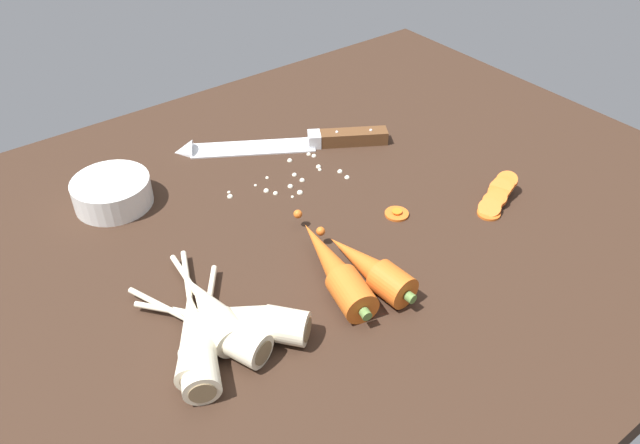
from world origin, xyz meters
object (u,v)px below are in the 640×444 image
whole_carrot (334,268)px  carrot_slice_stray_near (397,213)px  parsnip_mid_right (249,319)px  parsnip_mid_left (201,338)px  carrot_slice_stack (497,196)px  chefs_knife (279,144)px  whole_carrot_second (370,268)px  parsnip_outer (212,312)px  parsnip_back (216,329)px  parsnip_front (195,338)px  prep_bowl (112,191)px

whole_carrot → carrot_slice_stray_near: whole_carrot is taller
carrot_slice_stray_near → parsnip_mid_right: bearing=-167.8°
parsnip_mid_left → carrot_slice_stack: size_ratio=1.73×
chefs_knife → carrot_slice_stack: carrot_slice_stack is taller
carrot_slice_stack → whole_carrot_second: bearing=-177.1°
whole_carrot → parsnip_outer: 15.71cm
parsnip_outer → parsnip_mid_right: bearing=-52.1°
whole_carrot → chefs_knife: bearing=67.9°
parsnip_mid_left → carrot_slice_stack: (46.93, -1.23, -0.79)cm
parsnip_back → parsnip_outer: bearing=70.5°
parsnip_front → carrot_slice_stray_near: size_ratio=6.56×
whole_carrot_second → carrot_slice_stack: (25.10, 1.28, -0.91)cm
parsnip_outer → parsnip_front: bearing=-145.9°
whole_carrot → prep_bowl: bearing=115.8°
carrot_slice_stray_near → parsnip_outer: bearing=-175.3°
parsnip_front → chefs_knife: bearing=43.8°
chefs_knife → parsnip_mid_right: bearing=-128.8°
prep_bowl → carrot_slice_stray_near: bearing=-40.8°
parsnip_mid_left → parsnip_mid_right: bearing=-8.1°
parsnip_mid_right → carrot_slice_stray_near: size_ratio=5.17×
whole_carrot_second → parsnip_back: (-19.89, 2.67, -0.12)cm
parsnip_mid_right → carrot_slice_stack: parsnip_mid_right is taller
carrot_slice_stack → whole_carrot: bearing=177.4°
chefs_knife → parsnip_back: size_ratio=1.65×
chefs_knife → prep_bowl: 27.69cm
parsnip_front → whole_carrot: bearing=-1.2°
parsnip_mid_right → whole_carrot_second: bearing=-6.0°
parsnip_back → parsnip_mid_left: bearing=-175.5°
parsnip_outer → carrot_slice_stack: parsnip_outer is taller
whole_carrot → prep_bowl: size_ratio=1.90×
parsnip_mid_right → parsnip_outer: size_ratio=0.99×
parsnip_mid_left → prep_bowl: bearing=84.5°
parsnip_front → parsnip_back: size_ratio=1.16×
carrot_slice_stray_near → carrot_slice_stack: bearing=-26.0°
chefs_knife → parsnip_front: size_ratio=1.43×
parsnip_mid_right → prep_bowl: same height
parsnip_mid_left → parsnip_front: bearing=138.1°
parsnip_mid_left → parsnip_mid_right: 5.65cm
parsnip_mid_left → whole_carrot_second: bearing=-6.6°
carrot_slice_stack → carrot_slice_stray_near: (-13.33, 6.51, -0.83)cm
parsnip_mid_left → prep_bowl: size_ratio=1.47×
parsnip_mid_right → carrot_slice_stray_near: parsnip_mid_right is taller
parsnip_back → parsnip_outer: size_ratio=1.08×
parsnip_mid_left → parsnip_outer: same height
chefs_knife → carrot_slice_stray_near: bearing=-83.3°
parsnip_mid_left → parsnip_outer: bearing=43.7°
parsnip_front → parsnip_outer: size_ratio=1.25×
whole_carrot_second → chefs_knife: bearing=75.0°
parsnip_mid_left → parsnip_back: 1.95cm
parsnip_front → carrot_slice_stack: (47.44, -1.68, -0.79)cm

